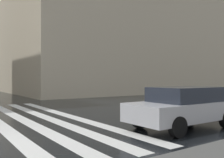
# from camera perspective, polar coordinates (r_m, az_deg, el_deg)

# --- Properties ---
(ground_plane) EXTENTS (220.00, 220.00, 0.00)m
(ground_plane) POSITION_cam_1_polar(r_m,az_deg,el_deg) (6.88, -23.04, -14.23)
(ground_plane) COLOR black
(haussmann_block_corner) EXTENTS (18.70, 26.33, 20.25)m
(haussmann_block_corner) POSITION_cam_1_polar(r_m,az_deg,el_deg) (35.42, -0.16, 13.47)
(haussmann_block_corner) COLOR beige
(haussmann_block_corner) RESTS_ON ground_plane
(car_silver) EXTENTS (1.85, 4.10, 1.41)m
(car_silver) POSITION_cam_1_polar(r_m,az_deg,el_deg) (8.85, 16.39, -6.05)
(car_silver) COLOR #B7B7BC
(car_silver) RESTS_ON ground_plane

